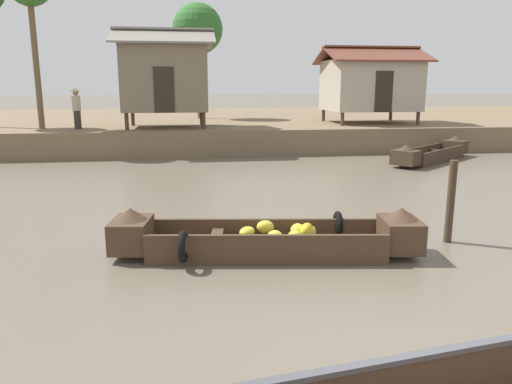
% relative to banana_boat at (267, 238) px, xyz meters
% --- Properties ---
extents(ground_plane, '(300.00, 300.00, 0.00)m').
position_rel_banana_boat_xyz_m(ground_plane, '(0.94, 4.94, -0.30)').
color(ground_plane, '#665B4C').
extents(riverbank_strip, '(160.00, 20.00, 1.07)m').
position_rel_banana_boat_xyz_m(riverbank_strip, '(0.94, 21.58, 0.23)').
color(riverbank_strip, '#756047').
rests_on(riverbank_strip, ground).
extents(banana_boat, '(5.23, 1.57, 0.83)m').
position_rel_banana_boat_xyz_m(banana_boat, '(0.00, 0.00, 0.00)').
color(banana_boat, '#473323').
rests_on(banana_boat, ground).
extents(fishing_skiff_distant, '(4.43, 3.74, 0.83)m').
position_rel_banana_boat_xyz_m(fishing_skiff_distant, '(7.94, 9.46, 0.00)').
color(fishing_skiff_distant, '#3D2D21').
rests_on(fishing_skiff_distant, ground).
extents(stilt_house_left, '(4.19, 3.25, 4.11)m').
position_rel_banana_boat_xyz_m(stilt_house_left, '(-2.13, 13.70, 2.94)').
color(stilt_house_left, '#4C3826').
rests_on(stilt_house_left, riverbank_strip).
extents(stilt_house_mid_left, '(4.70, 3.96, 3.58)m').
position_rel_banana_boat_xyz_m(stilt_house_mid_left, '(7.44, 14.94, 2.60)').
color(stilt_house_mid_left, '#4C3826').
rests_on(stilt_house_mid_left, riverbank_strip).
extents(palm_tree_mid, '(2.66, 2.66, 6.04)m').
position_rel_banana_boat_xyz_m(palm_tree_mid, '(-0.54, 19.43, 5.45)').
color(palm_tree_mid, brown).
rests_on(palm_tree_mid, riverbank_strip).
extents(vendor_person, '(0.44, 0.44, 1.66)m').
position_rel_banana_boat_xyz_m(vendor_person, '(-5.74, 13.33, 1.69)').
color(vendor_person, '#332D28').
rests_on(vendor_person, riverbank_strip).
extents(mooring_post, '(0.14, 0.14, 1.53)m').
position_rel_banana_boat_xyz_m(mooring_post, '(3.42, 0.24, 0.46)').
color(mooring_post, '#423323').
rests_on(mooring_post, ground).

